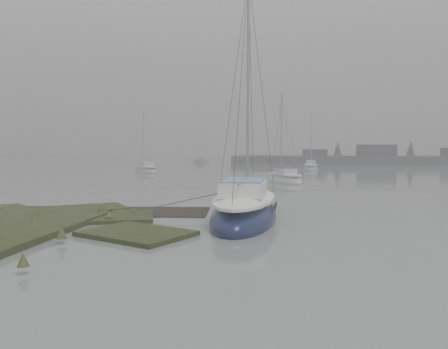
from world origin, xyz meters
TOP-DOWN VIEW (x-y plane):
  - ground at (0.00, 30.00)m, footprint 160.00×160.00m
  - far_shoreline at (26.84, 61.90)m, footprint 60.00×8.00m
  - sailboat_main at (3.82, 3.08)m, footprint 2.67×7.75m
  - sailboat_white at (5.25, 22.44)m, footprint 4.07×5.97m
  - sailboat_far_a at (-10.79, 34.16)m, footprint 4.83×5.57m
  - sailboat_far_b at (8.39, 41.49)m, footprint 2.36×5.80m
  - sailboat_far_c at (-9.49, 61.07)m, footprint 4.51×3.80m

SIDE VIEW (x-z plane):
  - ground at x=0.00m, z-range 0.00..0.00m
  - sailboat_far_c at x=-9.49m, z-range -2.97..3.36m
  - sailboat_far_a at x=-10.79m, z-range -3.70..4.19m
  - sailboat_far_b at x=8.39m, z-range -3.74..4.23m
  - sailboat_white at x=5.25m, z-range -3.78..4.28m
  - sailboat_main at x=3.82m, z-range -5.11..5.78m
  - far_shoreline at x=26.84m, z-range -1.22..2.93m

